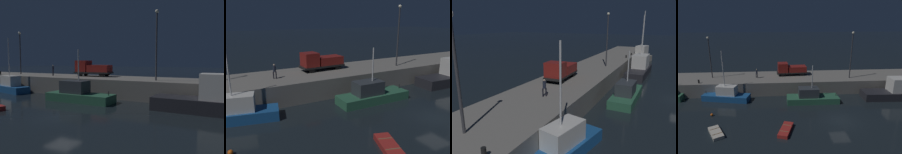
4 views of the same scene
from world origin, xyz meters
TOP-DOWN VIEW (x-y plane):
  - ground_plane at (0.00, 0.00)m, footprint 320.00×320.00m
  - pier_quay at (0.00, 13.21)m, footprint 75.59×7.72m
  - fishing_boat_blue at (-2.91, 6.46)m, footprint 8.42×2.72m
  - fishing_boat_orange at (12.05, 6.97)m, footprint 11.22×3.41m
  - fishing_trawler_green at (-16.93, 8.19)m, footprint 8.06×3.75m
  - lamp_post_west at (-20.62, 13.43)m, footprint 0.44×0.44m
  - lamp_post_east at (5.10, 11.42)m, footprint 0.44×0.44m
  - utility_truck at (-5.74, 14.16)m, footprint 6.00×2.46m
  - dockworker at (-12.20, 12.56)m, footprint 0.44×0.44m
  - bollard_west at (-21.96, 10.23)m, footprint 0.28×0.28m

SIDE VIEW (x-z plane):
  - ground_plane at x=0.00m, z-range 0.00..0.00m
  - fishing_boat_blue at x=-2.91m, z-range -2.21..3.95m
  - fishing_trawler_green at x=-16.93m, z-range -3.22..5.09m
  - pier_quay at x=0.00m, z-range 0.00..2.44m
  - fishing_boat_orange at x=12.05m, z-range -4.39..7.07m
  - bollard_west at x=-21.96m, z-range 2.44..3.05m
  - dockworker at x=-12.20m, z-range 2.56..4.29m
  - utility_truck at x=-5.74m, z-range 2.42..4.87m
  - lamp_post_west at x=-20.62m, z-range 3.10..10.73m
  - lamp_post_east at x=5.10m, z-range 3.12..11.65m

